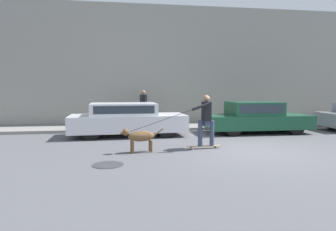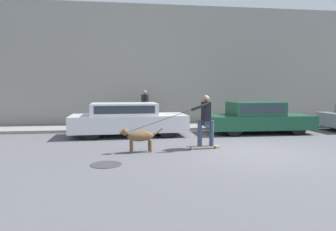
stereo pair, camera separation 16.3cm
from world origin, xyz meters
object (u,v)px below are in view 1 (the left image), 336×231
object	(u,v)px
dog	(140,136)
pedestrian_with_bag	(143,106)
parked_car_0	(127,119)
skateboarder	(206,118)
parked_car_1	(256,118)

from	to	relation	value
dog	pedestrian_with_bag	world-z (taller)	pedestrian_with_bag
parked_car_0	skateboarder	xyz separation A→B (m)	(2.36, -2.88, 0.29)
pedestrian_with_bag	parked_car_0	bearing A→B (deg)	-123.59
parked_car_1	parked_car_0	bearing A→B (deg)	-179.39
parked_car_0	dog	size ratio (longest dim) A/B	3.56
parked_car_1	skateboarder	distance (m)	4.17
pedestrian_with_bag	dog	bearing A→B (deg)	-108.98
dog	skateboarder	xyz separation A→B (m)	(2.04, 0.26, 0.47)
parked_car_0	pedestrian_with_bag	world-z (taller)	pedestrian_with_bag
parked_car_0	dog	xyz separation A→B (m)	(0.32, -3.13, -0.18)
parked_car_1	dog	world-z (taller)	parked_car_1
skateboarder	parked_car_0	bearing A→B (deg)	-53.41
dog	parked_car_0	bearing A→B (deg)	-94.99
parked_car_1	pedestrian_with_bag	distance (m)	5.09
parked_car_0	parked_car_1	world-z (taller)	parked_car_1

